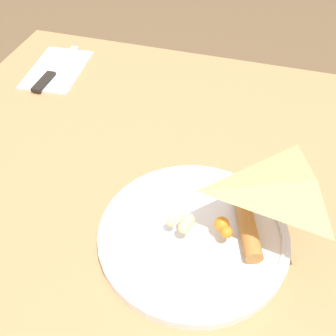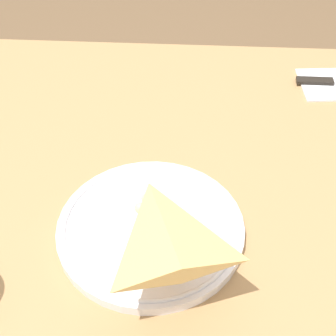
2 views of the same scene
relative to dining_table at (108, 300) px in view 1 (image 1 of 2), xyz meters
The scene contains 4 objects.
dining_table is the anchor object (origin of this frame).
plate_pizza 0.18m from the dining_table, 56.54° to the right, with size 0.27×0.27×0.05m.
napkin_folded 0.52m from the dining_table, 33.57° to the left, with size 0.18×0.12×0.00m.
butter_knife 0.51m from the dining_table, 34.16° to the left, with size 0.19×0.02×0.01m.
Camera 1 is at (-0.27, -0.18, 1.23)m, focal length 45.00 mm.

